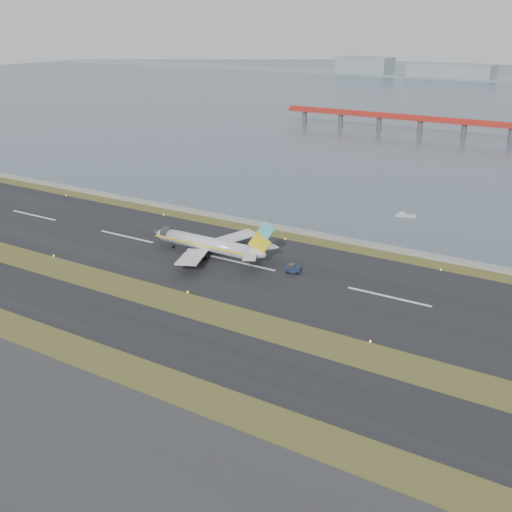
{
  "coord_description": "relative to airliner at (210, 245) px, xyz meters",
  "views": [
    {
      "loc": [
        85.7,
        -98.46,
        59.23
      ],
      "look_at": [
        9.42,
        22.0,
        6.4
      ],
      "focal_mm": 45.0,
      "sensor_mm": 36.0,
      "label": 1
    }
  ],
  "objects": [
    {
      "name": "seawall",
      "position": [
        9.78,
        30.47,
        -2.96
      ],
      "size": [
        1000.0,
        2.5,
        1.0
      ],
      "primitive_type": "cube",
      "color": "gray",
      "rests_on": "ground"
    },
    {
      "name": "ground",
      "position": [
        9.78,
        -29.53,
        -3.46
      ],
      "size": [
        1000.0,
        1000.0,
        0.0
      ],
      "primitive_type": "plane",
      "color": "#414D1B",
      "rests_on": "ground"
    },
    {
      "name": "runway_strip",
      "position": [
        9.78,
        0.47,
        -3.41
      ],
      "size": [
        1000.0,
        45.0,
        0.1
      ],
      "primitive_type": "cube",
      "color": "black",
      "rests_on": "ground"
    },
    {
      "name": "workboat_near",
      "position": [
        30.86,
        63.07,
        -2.97
      ],
      "size": [
        6.64,
        3.88,
        1.54
      ],
      "rotation": [
        0.0,
        0.0,
        0.32
      ],
      "color": "#B6B7BB",
      "rests_on": "ground"
    },
    {
      "name": "airliner",
      "position": [
        0.0,
        0.0,
        0.0
      ],
      "size": [
        38.52,
        32.89,
        12.8
      ],
      "color": "silver",
      "rests_on": "ground"
    },
    {
      "name": "taxiway_strip",
      "position": [
        9.78,
        -41.53,
        -3.41
      ],
      "size": [
        1000.0,
        18.0,
        0.1
      ],
      "primitive_type": "cube",
      "color": "black",
      "rests_on": "ground"
    },
    {
      "name": "red_pier",
      "position": [
        29.78,
        220.47,
        3.82
      ],
      "size": [
        260.0,
        5.0,
        10.2
      ],
      "color": "#B2281E",
      "rests_on": "ground"
    },
    {
      "name": "pushback_tug",
      "position": [
        24.17,
        1.72,
        -2.33
      ],
      "size": [
        4.08,
        3.08,
        2.32
      ],
      "rotation": [
        0.0,
        0.0,
        0.33
      ],
      "color": "#16233E",
      "rests_on": "ground"
    }
  ]
}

